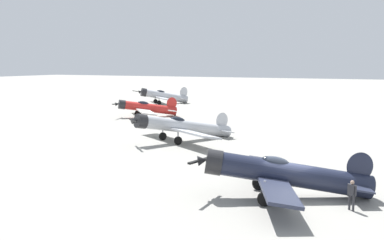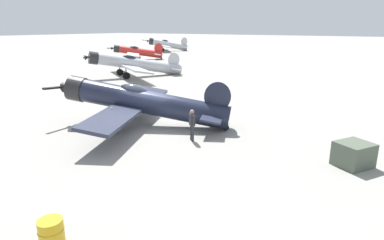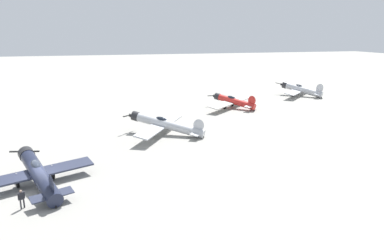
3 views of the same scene
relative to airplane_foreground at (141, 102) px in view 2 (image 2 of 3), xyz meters
name	(u,v)px [view 2 (image 2 of 3)]	position (x,y,z in m)	size (l,w,h in m)	color
ground_plane	(151,126)	(0.46, 0.20, -1.43)	(400.00, 400.00, 0.00)	gray
airplane_foreground	(141,102)	(0.00, 0.00, 0.00)	(9.67, 10.33, 2.86)	#1E2338
airplane_mid_apron	(134,64)	(-13.79, 14.31, 0.04)	(11.98, 11.02, 3.18)	#B7BABF
airplane_far_line	(136,52)	(-27.62, 29.90, -0.09)	(10.23, 11.43, 2.87)	red
airplane_outer_stand	(167,44)	(-35.72, 49.37, 0.09)	(10.35, 11.11, 3.26)	#B7BABF
ground_crew_mechanic	(192,122)	(3.91, -0.64, -0.44)	(0.50, 0.46, 1.64)	#2D2D33
equipment_crate	(354,154)	(11.26, 0.38, -0.93)	(1.73, 1.78, 1.02)	#4C5647
fuel_drum	(52,236)	(5.61, -9.85, -0.96)	(0.67, 0.67, 0.94)	gold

